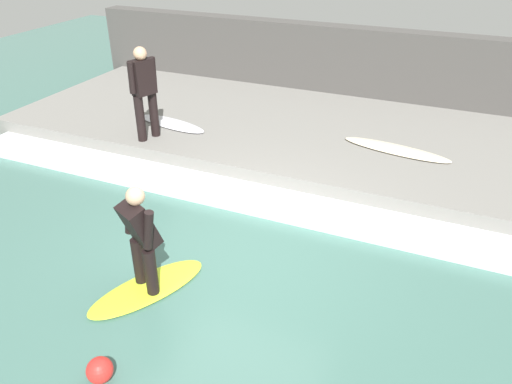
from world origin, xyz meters
TOP-DOWN VIEW (x-y plane):
  - ground_plane at (0.00, 0.00)m, footprint 28.00×28.00m
  - concrete_ledge at (4.07, 0.00)m, footprint 4.40×12.92m
  - back_wall at (6.52, 0.00)m, footprint 0.50×13.57m
  - wave_foam_crest at (1.50, 0.00)m, footprint 0.74×12.28m
  - surfboard_riding at (-0.99, 0.75)m, footprint 1.71×1.22m
  - surfer_riding at (-0.99, 0.75)m, footprint 0.52×0.57m
  - surfer_waiting_near at (2.33, 2.91)m, footprint 0.56×0.38m
  - surfboard_waiting_near at (3.06, 2.87)m, footprint 0.78×1.71m
  - surfboard_spare at (3.59, -1.51)m, footprint 0.77×2.02m
  - marker_buoy at (-2.35, 0.39)m, footprint 0.27×0.27m

SIDE VIEW (x-z plane):
  - ground_plane at x=0.00m, z-range 0.00..0.00m
  - surfboard_riding at x=-0.99m, z-range 0.00..0.06m
  - wave_foam_crest at x=1.50m, z-range 0.00..0.17m
  - marker_buoy at x=-2.35m, z-range 0.00..0.27m
  - concrete_ledge at x=4.07m, z-range 0.00..0.40m
  - surfboard_waiting_near at x=3.06m, z-range 0.40..0.46m
  - surfboard_spare at x=3.59m, z-range 0.40..0.46m
  - surfer_riding at x=-0.99m, z-range 0.14..1.56m
  - back_wall at x=6.52m, z-range 0.00..1.91m
  - surfer_waiting_near at x=2.33m, z-range 0.51..2.22m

